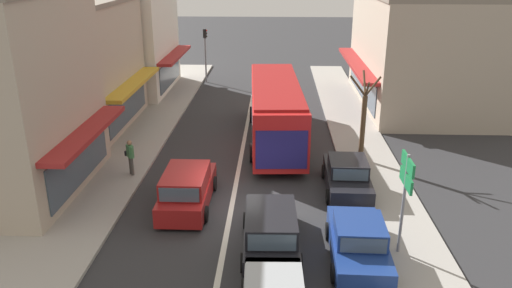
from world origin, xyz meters
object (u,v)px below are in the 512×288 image
(parked_sedan_kerb_second, at_px, (347,176))
(city_bus, at_px, (276,108))
(wagon_adjacent_lane_lead, at_px, (271,231))
(pedestrian_with_handbag_near, at_px, (130,155))
(traffic_light_downstreet, at_px, (205,46))
(directional_road_sign, at_px, (406,181))
(wagon_queue_far_back, at_px, (187,189))
(street_tree_right, at_px, (363,121))
(parked_sedan_kerb_front, at_px, (358,243))

(parked_sedan_kerb_second, bearing_deg, city_bus, 116.83)
(wagon_adjacent_lane_lead, xyz_separation_m, pedestrian_with_handbag_near, (-6.37, 5.78, 0.32))
(traffic_light_downstreet, xyz_separation_m, directional_road_sign, (9.77, -24.54, -0.15))
(city_bus, bearing_deg, wagon_queue_far_back, -114.04)
(city_bus, xyz_separation_m, parked_sedan_kerb_second, (3.07, -6.07, -1.22))
(wagon_queue_far_back, height_order, pedestrian_with_handbag_near, pedestrian_with_handbag_near)
(city_bus, height_order, directional_road_sign, directional_road_sign)
(wagon_queue_far_back, bearing_deg, traffic_light_downstreet, 95.74)
(wagon_queue_far_back, relative_size, parked_sedan_kerb_second, 1.06)
(directional_road_sign, distance_m, street_tree_right, 8.20)
(wagon_queue_far_back, xyz_separation_m, directional_road_sign, (7.63, -3.22, 1.96))
(pedestrian_with_handbag_near, bearing_deg, wagon_adjacent_lane_lead, -42.23)
(parked_sedan_kerb_front, bearing_deg, parked_sedan_kerb_second, 86.57)
(city_bus, distance_m, pedestrian_with_handbag_near, 8.25)
(parked_sedan_kerb_second, xyz_separation_m, pedestrian_with_handbag_near, (-9.53, 1.01, 0.40))
(parked_sedan_kerb_second, distance_m, street_tree_right, 3.75)
(wagon_queue_far_back, distance_m, street_tree_right, 9.19)
(street_tree_right, bearing_deg, wagon_queue_far_back, -146.94)
(traffic_light_downstreet, relative_size, street_tree_right, 0.97)
(city_bus, distance_m, traffic_light_downstreet, 14.72)
(wagon_adjacent_lane_lead, distance_m, street_tree_right, 9.22)
(pedestrian_with_handbag_near, bearing_deg, traffic_light_downstreet, 87.34)
(parked_sedan_kerb_second, distance_m, pedestrian_with_handbag_near, 9.59)
(city_bus, xyz_separation_m, pedestrian_with_handbag_near, (-6.46, -5.06, -0.81))
(city_bus, xyz_separation_m, wagon_adjacent_lane_lead, (-0.09, -10.85, -1.14))
(wagon_adjacent_lane_lead, relative_size, directional_road_sign, 1.27)
(traffic_light_downstreet, relative_size, directional_road_sign, 1.17)
(parked_sedan_kerb_front, bearing_deg, city_bus, 103.65)
(parked_sedan_kerb_second, distance_m, directional_road_sign, 5.41)
(wagon_queue_far_back, relative_size, pedestrian_with_handbag_near, 2.76)
(city_bus, distance_m, parked_sedan_kerb_second, 6.91)
(street_tree_right, bearing_deg, directional_road_sign, -89.97)
(wagon_queue_far_back, distance_m, parked_sedan_kerb_second, 6.73)
(parked_sedan_kerb_front, relative_size, traffic_light_downstreet, 1.01)
(city_bus, relative_size, parked_sedan_kerb_front, 2.59)
(parked_sedan_kerb_second, bearing_deg, wagon_adjacent_lane_lead, -123.50)
(wagon_queue_far_back, xyz_separation_m, traffic_light_downstreet, (-2.14, 21.32, 2.11))
(wagon_queue_far_back, height_order, wagon_adjacent_lane_lead, same)
(city_bus, distance_m, street_tree_right, 5.01)
(parked_sedan_kerb_second, relative_size, street_tree_right, 0.97)
(wagon_adjacent_lane_lead, bearing_deg, directional_road_sign, -1.51)
(traffic_light_downstreet, bearing_deg, wagon_adjacent_lane_lead, -77.30)
(traffic_light_downstreet, height_order, pedestrian_with_handbag_near, traffic_light_downstreet)
(pedestrian_with_handbag_near, bearing_deg, parked_sedan_kerb_second, -6.05)
(wagon_adjacent_lane_lead, xyz_separation_m, directional_road_sign, (4.26, -0.11, 1.96))
(street_tree_right, xyz_separation_m, pedestrian_with_handbag_near, (-10.63, -2.28, -1.01))
(wagon_adjacent_lane_lead, bearing_deg, parked_sedan_kerb_second, 56.50)
(city_bus, xyz_separation_m, parked_sedan_kerb_front, (2.76, -11.35, -1.22))
(parked_sedan_kerb_front, bearing_deg, street_tree_right, 80.63)
(directional_road_sign, bearing_deg, street_tree_right, 90.03)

